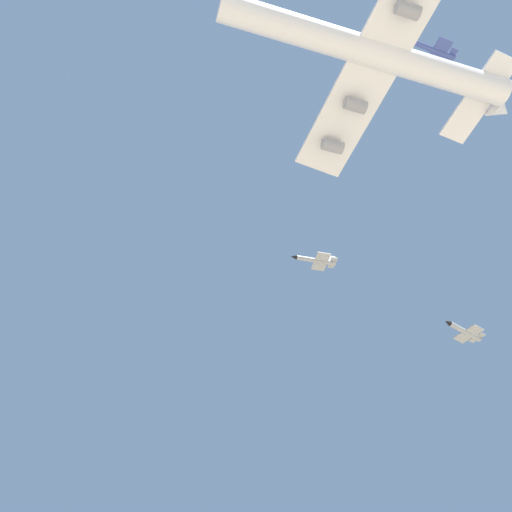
% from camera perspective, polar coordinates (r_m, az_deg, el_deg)
% --- Properties ---
extents(carrier_jet, '(76.83, 60.76, 20.50)m').
position_cam_1_polar(carrier_jet, '(131.82, 12.17, 19.74)').
color(carrier_jet, white).
extents(chase_jet_left_wing, '(14.87, 9.61, 4.00)m').
position_cam_1_polar(chase_jet_left_wing, '(177.80, 6.24, -0.46)').
color(chase_jet_left_wing, '#999EA3').
extents(chase_jet_right_wing, '(15.23, 8.97, 4.00)m').
position_cam_1_polar(chase_jet_right_wing, '(170.37, 17.93, 19.62)').
color(chase_jet_right_wing, '#38478C').
extents(chase_jet_trailing, '(15.22, 8.23, 4.00)m').
position_cam_1_polar(chase_jet_trailing, '(173.21, 20.79, -7.31)').
color(chase_jet_trailing, '#999EA3').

